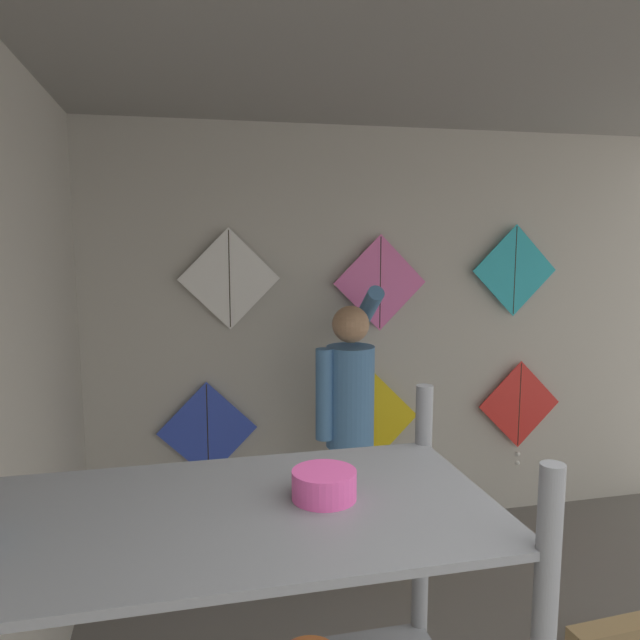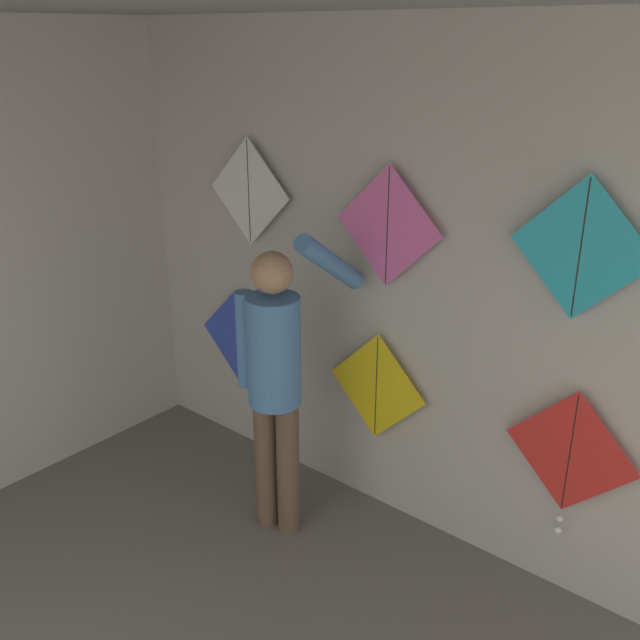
{
  "view_description": "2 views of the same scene",
  "coord_description": "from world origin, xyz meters",
  "px_view_note": "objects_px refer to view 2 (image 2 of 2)",
  "views": [
    {
      "loc": [
        -1.36,
        0.12,
        2.11
      ],
      "look_at": [
        -0.47,
        3.89,
        1.56
      ],
      "focal_mm": 35.0,
      "sensor_mm": 36.0,
      "label": 1
    },
    {
      "loc": [
        2.05,
        1.13,
        2.7
      ],
      "look_at": [
        -0.25,
        3.89,
        1.24
      ],
      "focal_mm": 40.0,
      "sensor_mm": 36.0,
      "label": 2
    }
  ],
  "objects_px": {
    "kite_4": "(388,226)",
    "kite_2": "(570,456)",
    "shopkeeper": "(276,370)",
    "kite_0": "(237,337)",
    "kite_5": "(581,249)",
    "kite_1": "(377,387)",
    "kite_3": "(249,192)"
  },
  "relations": [
    {
      "from": "kite_4",
      "to": "kite_2",
      "type": "bearing_deg",
      "value": -0.03
    },
    {
      "from": "shopkeeper",
      "to": "kite_0",
      "type": "bearing_deg",
      "value": 135.76
    },
    {
      "from": "kite_5",
      "to": "kite_4",
      "type": "bearing_deg",
      "value": 180.0
    },
    {
      "from": "kite_4",
      "to": "kite_1",
      "type": "bearing_deg",
      "value": 180.0
    },
    {
      "from": "shopkeeper",
      "to": "kite_0",
      "type": "xyz_separation_m",
      "value": [
        -0.83,
        0.5,
        -0.19
      ]
    },
    {
      "from": "kite_5",
      "to": "kite_3",
      "type": "bearing_deg",
      "value": 180.0
    },
    {
      "from": "shopkeeper",
      "to": "kite_2",
      "type": "relative_size",
      "value": 2.25
    },
    {
      "from": "kite_0",
      "to": "kite_3",
      "type": "bearing_deg",
      "value": 0.0
    },
    {
      "from": "kite_2",
      "to": "kite_4",
      "type": "height_order",
      "value": "kite_4"
    },
    {
      "from": "shopkeeper",
      "to": "kite_4",
      "type": "distance_m",
      "value": 0.97
    },
    {
      "from": "kite_1",
      "to": "kite_2",
      "type": "distance_m",
      "value": 1.13
    },
    {
      "from": "kite_4",
      "to": "kite_5",
      "type": "distance_m",
      "value": 1.01
    },
    {
      "from": "kite_4",
      "to": "kite_5",
      "type": "height_order",
      "value": "kite_5"
    },
    {
      "from": "shopkeeper",
      "to": "kite_0",
      "type": "distance_m",
      "value": 0.98
    },
    {
      "from": "shopkeeper",
      "to": "kite_4",
      "type": "bearing_deg",
      "value": 41.37
    },
    {
      "from": "kite_3",
      "to": "kite_4",
      "type": "bearing_deg",
      "value": 0.0
    },
    {
      "from": "kite_1",
      "to": "kite_3",
      "type": "height_order",
      "value": "kite_3"
    },
    {
      "from": "kite_1",
      "to": "kite_4",
      "type": "xyz_separation_m",
      "value": [
        0.04,
        0.0,
        0.95
      ]
    },
    {
      "from": "kite_4",
      "to": "kite_5",
      "type": "xyz_separation_m",
      "value": [
        1.01,
        0.0,
        0.07
      ]
    },
    {
      "from": "kite_0",
      "to": "kite_3",
      "type": "height_order",
      "value": "kite_3"
    },
    {
      "from": "shopkeeper",
      "to": "kite_5",
      "type": "height_order",
      "value": "kite_5"
    },
    {
      "from": "kite_0",
      "to": "kite_2",
      "type": "relative_size",
      "value": 0.83
    },
    {
      "from": "kite_2",
      "to": "kite_5",
      "type": "height_order",
      "value": "kite_5"
    },
    {
      "from": "kite_1",
      "to": "kite_3",
      "type": "relative_size",
      "value": 1.0
    },
    {
      "from": "kite_0",
      "to": "kite_5",
      "type": "distance_m",
      "value": 2.42
    },
    {
      "from": "kite_5",
      "to": "kite_1",
      "type": "bearing_deg",
      "value": 180.0
    },
    {
      "from": "shopkeeper",
      "to": "kite_5",
      "type": "relative_size",
      "value": 2.72
    },
    {
      "from": "kite_1",
      "to": "kite_3",
      "type": "bearing_deg",
      "value": 180.0
    },
    {
      "from": "kite_0",
      "to": "kite_5",
      "type": "xyz_separation_m",
      "value": [
        2.19,
        0.0,
        1.02
      ]
    },
    {
      "from": "kite_0",
      "to": "kite_1",
      "type": "xyz_separation_m",
      "value": [
        1.14,
        0.0,
        0.0
      ]
    },
    {
      "from": "kite_2",
      "to": "kite_5",
      "type": "relative_size",
      "value": 1.21
    },
    {
      "from": "kite_2",
      "to": "kite_0",
      "type": "bearing_deg",
      "value": 179.99
    }
  ]
}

